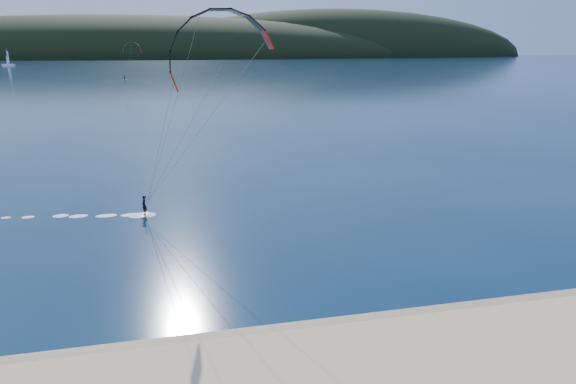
# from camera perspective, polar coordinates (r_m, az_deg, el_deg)

# --- Properties ---
(wet_sand) EXTENTS (220.00, 2.50, 0.10)m
(wet_sand) POSITION_cam_1_polar(r_m,az_deg,el_deg) (22.16, -7.20, -16.97)
(wet_sand) COLOR #957657
(wet_sand) RESTS_ON ground
(headland) EXTENTS (1200.00, 310.00, 140.00)m
(headland) POSITION_cam_1_polar(r_m,az_deg,el_deg) (759.47, -13.02, 14.58)
(headland) COLOR black
(headland) RESTS_ON ground
(kitesurfer_near) EXTENTS (20.34, 6.55, 14.18)m
(kitesurfer_near) POSITION_cam_1_polar(r_m,az_deg,el_deg) (33.99, -8.16, 13.31)
(kitesurfer_near) COLOR orange
(kitesurfer_near) RESTS_ON ground
(kitesurfer_far) EXTENTS (8.24, 5.05, 12.81)m
(kitesurfer_far) POSITION_cam_1_polar(r_m,az_deg,el_deg) (213.36, -17.19, 14.88)
(kitesurfer_far) COLOR orange
(kitesurfer_far) RESTS_ON ground
(sailboat) EXTENTS (8.55, 5.42, 12.01)m
(sailboat) POSITION_cam_1_polar(r_m,az_deg,el_deg) (428.26, -29.02, 12.47)
(sailboat) COLOR white
(sailboat) RESTS_ON ground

